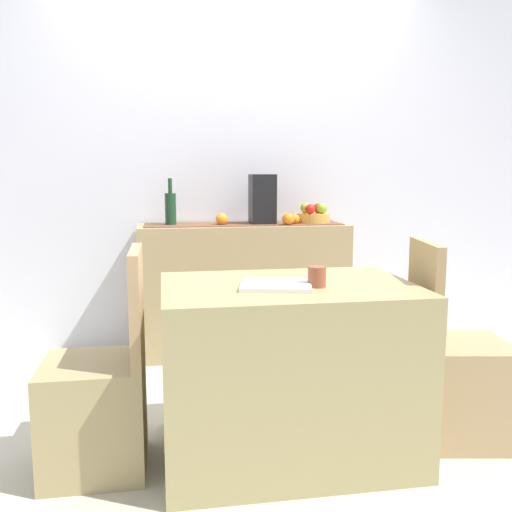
# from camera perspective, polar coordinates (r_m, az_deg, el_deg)

# --- Properties ---
(ground_plane) EXTENTS (6.40, 6.40, 0.02)m
(ground_plane) POSITION_cam_1_polar(r_m,az_deg,el_deg) (2.96, 1.07, -15.44)
(ground_plane) COLOR beige
(ground_plane) RESTS_ON ground
(room_wall_rear) EXTENTS (6.40, 0.06, 2.70)m
(room_wall_rear) POSITION_cam_1_polar(r_m,az_deg,el_deg) (3.88, -2.17, 10.80)
(room_wall_rear) COLOR silver
(room_wall_rear) RESTS_ON ground
(sideboard_console) EXTENTS (1.37, 0.42, 0.86)m
(sideboard_console) POSITION_cam_1_polar(r_m,az_deg,el_deg) (3.70, -1.28, -3.39)
(sideboard_console) COLOR tan
(sideboard_console) RESTS_ON ground
(table_runner) EXTENTS (1.29, 0.32, 0.01)m
(table_runner) POSITION_cam_1_polar(r_m,az_deg,el_deg) (3.64, -1.31, 3.33)
(table_runner) COLOR brown
(table_runner) RESTS_ON sideboard_console
(fruit_bowl) EXTENTS (0.22, 0.22, 0.06)m
(fruit_bowl) POSITION_cam_1_polar(r_m,az_deg,el_deg) (3.73, 5.93, 3.94)
(fruit_bowl) COLOR gold
(fruit_bowl) RESTS_ON table_runner
(apple_front) EXTENTS (0.07, 0.07, 0.07)m
(apple_front) POSITION_cam_1_polar(r_m,az_deg,el_deg) (3.74, 5.15, 4.97)
(apple_front) COLOR #91AC30
(apple_front) RESTS_ON fruit_bowl
(apple_rear) EXTENTS (0.07, 0.07, 0.07)m
(apple_rear) POSITION_cam_1_polar(r_m,az_deg,el_deg) (3.72, 6.84, 4.90)
(apple_rear) COLOR #86B32B
(apple_rear) RESTS_ON fruit_bowl
(apple_center) EXTENTS (0.06, 0.06, 0.06)m
(apple_center) POSITION_cam_1_polar(r_m,az_deg,el_deg) (3.79, 6.41, 4.95)
(apple_center) COLOR #A52F20
(apple_center) RESTS_ON fruit_bowl
(apple_upper) EXTENTS (0.07, 0.07, 0.07)m
(apple_upper) POSITION_cam_1_polar(r_m,az_deg,el_deg) (3.66, 5.62, 4.85)
(apple_upper) COLOR red
(apple_upper) RESTS_ON fruit_bowl
(wine_bottle) EXTENTS (0.07, 0.07, 0.30)m
(wine_bottle) POSITION_cam_1_polar(r_m,az_deg,el_deg) (3.59, -8.83, 4.92)
(wine_bottle) COLOR #1B3F25
(wine_bottle) RESTS_ON sideboard_console
(coffee_maker) EXTENTS (0.16, 0.18, 0.33)m
(coffee_maker) POSITION_cam_1_polar(r_m,az_deg,el_deg) (3.64, 0.66, 5.88)
(coffee_maker) COLOR black
(coffee_maker) RESTS_ON sideboard_console
(orange_loose_far) EXTENTS (0.07, 0.07, 0.07)m
(orange_loose_far) POSITION_cam_1_polar(r_m,az_deg,el_deg) (3.63, 3.99, 3.83)
(orange_loose_far) COLOR orange
(orange_loose_far) RESTS_ON sideboard_console
(orange_loose_end) EXTENTS (0.08, 0.08, 0.08)m
(orange_loose_end) POSITION_cam_1_polar(r_m,az_deg,el_deg) (3.56, 3.35, 3.81)
(orange_loose_end) COLOR orange
(orange_loose_end) RESTS_ON sideboard_console
(orange_loose_mid) EXTENTS (0.08, 0.08, 0.08)m
(orange_loose_mid) POSITION_cam_1_polar(r_m,az_deg,el_deg) (3.57, -3.55, 3.82)
(orange_loose_mid) COLOR orange
(orange_loose_mid) RESTS_ON sideboard_console
(dining_table) EXTENTS (1.04, 0.72, 0.74)m
(dining_table) POSITION_cam_1_polar(r_m,az_deg,el_deg) (2.39, 3.32, -11.62)
(dining_table) COLOR tan
(dining_table) RESTS_ON ground
(open_book) EXTENTS (0.32, 0.27, 0.02)m
(open_book) POSITION_cam_1_polar(r_m,az_deg,el_deg) (2.21, 2.08, -3.08)
(open_book) COLOR white
(open_book) RESTS_ON dining_table
(coffee_cup) EXTENTS (0.07, 0.07, 0.08)m
(coffee_cup) POSITION_cam_1_polar(r_m,az_deg,el_deg) (2.23, 6.31, -2.14)
(coffee_cup) COLOR brown
(coffee_cup) RESTS_ON dining_table
(chair_near_window) EXTENTS (0.40, 0.40, 0.90)m
(chair_near_window) POSITION_cam_1_polar(r_m,az_deg,el_deg) (2.39, -15.97, -14.63)
(chair_near_window) COLOR tan
(chair_near_window) RESTS_ON ground
(chair_by_corner) EXTENTS (0.46, 0.46, 0.90)m
(chair_by_corner) POSITION_cam_1_polar(r_m,az_deg,el_deg) (2.71, 20.06, -12.05)
(chair_by_corner) COLOR tan
(chair_by_corner) RESTS_ON ground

